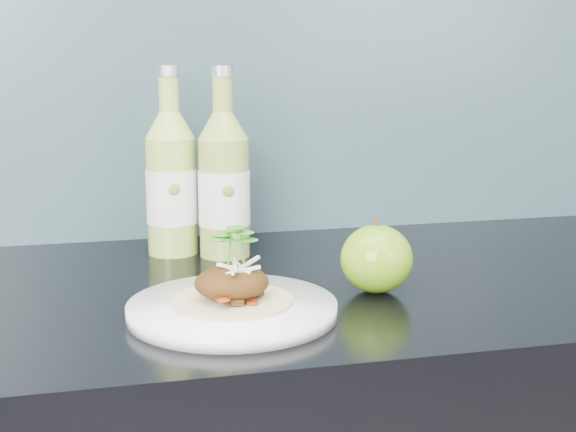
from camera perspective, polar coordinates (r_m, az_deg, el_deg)
name	(u,v)px	position (r m, az deg, el deg)	size (l,w,h in m)	color
subway_backsplash	(231,15)	(1.30, -4.06, 14.05)	(4.00, 0.02, 0.70)	#6794A2
dinner_plate	(232,309)	(0.92, -3.99, -6.62)	(0.24, 0.24, 0.02)	white
pork_taco	(232,279)	(0.91, -4.02, -4.48)	(0.14, 0.14, 0.09)	tan
green_apple	(377,259)	(1.00, 6.32, -3.05)	(0.11, 0.11, 0.10)	#5B900F
cider_bottle_left	(171,184)	(1.19, -8.29, 2.30)	(0.08, 0.08, 0.28)	#A9C050
cider_bottle_right	(224,185)	(1.16, -4.58, 2.20)	(0.08, 0.08, 0.28)	#93A645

